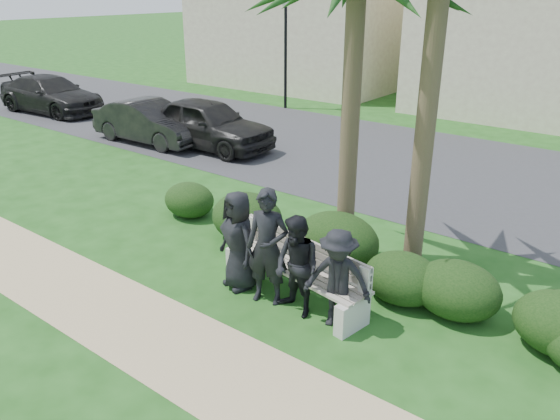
# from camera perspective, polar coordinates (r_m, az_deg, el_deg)

# --- Properties ---
(ground) EXTENTS (160.00, 160.00, 0.00)m
(ground) POSITION_cam_1_polar(r_m,az_deg,el_deg) (8.84, 0.01, -9.60)
(ground) COLOR #1B4B15
(ground) RESTS_ON ground
(footpath) EXTENTS (30.00, 1.60, 0.01)m
(footpath) POSITION_cam_1_polar(r_m,az_deg,el_deg) (7.74, -8.45, -15.08)
(footpath) COLOR tan
(footpath) RESTS_ON ground
(asphalt_street) EXTENTS (160.00, 8.00, 0.01)m
(asphalt_street) POSITION_cam_1_polar(r_m,az_deg,el_deg) (15.39, 18.58, 3.48)
(asphalt_street) COLOR #2D2D30
(asphalt_street) RESTS_ON ground
(stucco_bldg_left) EXTENTS (10.40, 8.40, 7.30)m
(stucco_bldg_left) POSITION_cam_1_polar(r_m,az_deg,el_deg) (29.13, 3.19, 20.34)
(stucco_bldg_left) COLOR #C6B395
(stucco_bldg_left) RESTS_ON ground
(stucco_bldg_right) EXTENTS (8.40, 8.40, 7.30)m
(stucco_bldg_right) POSITION_cam_1_polar(r_m,az_deg,el_deg) (24.60, 25.90, 17.92)
(stucco_bldg_right) COLOR #C6B395
(stucco_bldg_right) RESTS_ON ground
(street_lamp) EXTENTS (0.36, 0.36, 4.29)m
(street_lamp) POSITION_cam_1_polar(r_m,az_deg,el_deg) (22.56, 0.59, 17.95)
(street_lamp) COLOR black
(street_lamp) RESTS_ON ground
(park_bench) EXTENTS (2.78, 1.05, 0.94)m
(park_bench) POSITION_cam_1_polar(r_m,az_deg,el_deg) (8.80, 1.48, -6.55)
(park_bench) COLOR #ADA291
(park_bench) RESTS_ON ground
(man_a) EXTENTS (0.95, 0.76, 1.69)m
(man_a) POSITION_cam_1_polar(r_m,az_deg,el_deg) (8.91, -4.38, -3.20)
(man_a) COLOR black
(man_a) RESTS_ON ground
(man_b) EXTENTS (0.79, 0.64, 1.89)m
(man_b) POSITION_cam_1_polar(r_m,az_deg,el_deg) (8.44, -1.31, -3.90)
(man_b) COLOR black
(man_b) RESTS_ON ground
(man_c) EXTENTS (0.88, 0.74, 1.59)m
(man_c) POSITION_cam_1_polar(r_m,az_deg,el_deg) (8.19, 1.79, -5.95)
(man_c) COLOR black
(man_c) RESTS_ON ground
(man_d) EXTENTS (1.12, 0.86, 1.54)m
(man_d) POSITION_cam_1_polar(r_m,az_deg,el_deg) (7.96, 6.04, -7.18)
(man_d) COLOR black
(man_d) RESTS_ON ground
(hedge_a) EXTENTS (1.17, 0.97, 0.76)m
(hedge_a) POSITION_cam_1_polar(r_m,az_deg,el_deg) (12.05, -9.46, 1.15)
(hedge_a) COLOR black
(hedge_a) RESTS_ON ground
(hedge_b) EXTENTS (1.50, 1.24, 0.98)m
(hedge_b) POSITION_cam_1_polar(r_m,az_deg,el_deg) (10.74, -3.47, -0.63)
(hedge_b) COLOR black
(hedge_b) RESTS_ON ground
(hedge_c) EXTENTS (1.56, 1.29, 1.02)m
(hedge_c) POSITION_cam_1_polar(r_m,az_deg,el_deg) (9.76, 5.97, -3.05)
(hedge_c) COLOR black
(hedge_c) RESTS_ON ground
(hedge_d) EXTENTS (1.26, 1.04, 0.82)m
(hedge_d) POSITION_cam_1_polar(r_m,az_deg,el_deg) (8.92, 12.68, -6.82)
(hedge_d) COLOR black
(hedge_d) RESTS_ON ground
(hedge_e) EXTENTS (1.34, 1.11, 0.87)m
(hedge_e) POSITION_cam_1_polar(r_m,az_deg,el_deg) (8.77, 18.00, -7.78)
(hedge_e) COLOR black
(hedge_e) RESTS_ON ground
(car_a) EXTENTS (4.52, 1.95, 1.52)m
(car_a) POSITION_cam_1_polar(r_m,az_deg,el_deg) (17.12, -7.62, 8.94)
(car_a) COLOR black
(car_a) RESTS_ON ground
(car_b) EXTENTS (4.10, 1.58, 1.33)m
(car_b) POSITION_cam_1_polar(r_m,az_deg,el_deg) (18.07, -13.44, 8.93)
(car_b) COLOR black
(car_b) RESTS_ON ground
(car_c) EXTENTS (4.98, 2.37, 1.40)m
(car_c) POSITION_cam_1_polar(r_m,az_deg,el_deg) (23.84, -22.82, 11.06)
(car_c) COLOR black
(car_c) RESTS_ON ground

